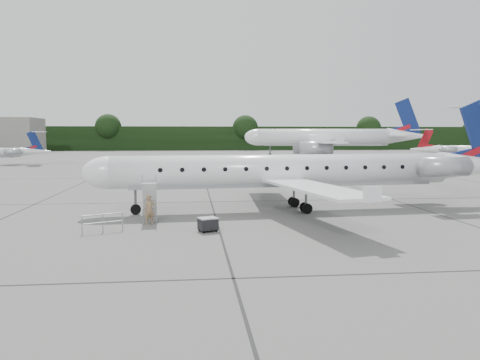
{
  "coord_description": "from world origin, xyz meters",
  "views": [
    {
      "loc": [
        -6.47,
        -29.53,
        5.34
      ],
      "look_at": [
        -3.25,
        1.37,
        2.3
      ],
      "focal_mm": 35.0,
      "sensor_mm": 36.0,
      "label": 1
    }
  ],
  "objects": [
    {
      "name": "ground",
      "position": [
        0.0,
        0.0,
        0.0
      ],
      "size": [
        320.0,
        320.0,
        0.0
      ],
      "primitive_type": "plane",
      "color": "#61615F",
      "rests_on": "ground"
    },
    {
      "name": "airstair",
      "position": [
        -9.07,
        -0.4,
        1.23
      ],
      "size": [
        1.03,
        2.45,
        2.46
      ],
      "primitive_type": null,
      "rotation": [
        0.0,
        0.0,
        0.08
      ],
      "color": "white",
      "rests_on": "ground"
    },
    {
      "name": "main_regional_jet",
      "position": [
        0.05,
        2.64,
        3.92
      ],
      "size": [
        32.18,
        24.29,
        7.84
      ],
      "primitive_type": null,
      "rotation": [
        0.0,
        0.0,
        0.08
      ],
      "color": "white",
      "rests_on": "ground"
    },
    {
      "name": "passenger",
      "position": [
        -8.97,
        -1.74,
        0.89
      ],
      "size": [
        0.77,
        0.66,
        1.77
      ],
      "primitive_type": "imported",
      "rotation": [
        0.0,
        0.0,
        0.44
      ],
      "color": "#896B4B",
      "rests_on": "ground"
    },
    {
      "name": "safety_railing",
      "position": [
        -11.32,
        -3.77,
        0.5
      ],
      "size": [
        2.01,
        1.03,
        1.0
      ],
      "primitive_type": null,
      "rotation": [
        0.0,
        0.0,
        0.45
      ],
      "color": "gray",
      "rests_on": "ground"
    },
    {
      "name": "baggage_cart",
      "position": [
        -5.6,
        -4.12,
        0.42
      ],
      "size": [
        1.17,
        1.06,
        0.84
      ],
      "primitive_type": null,
      "rotation": [
        0.0,
        0.0,
        0.34
      ],
      "color": "black",
      "rests_on": "ground"
    },
    {
      "name": "bg_narrowbody",
      "position": [
        22.13,
        70.83,
        6.52
      ],
      "size": [
        39.3,
        30.48,
        13.04
      ],
      "primitive_type": null,
      "rotation": [
        0.0,
        0.0,
        -0.13
      ],
      "color": "white",
      "rests_on": "ground"
    },
    {
      "name": "treeline",
      "position": [
        0.0,
        130.0,
        4.0
      ],
      "size": [
        260.0,
        4.0,
        8.0
      ],
      "primitive_type": "cube",
      "color": "black",
      "rests_on": "ground"
    }
  ]
}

